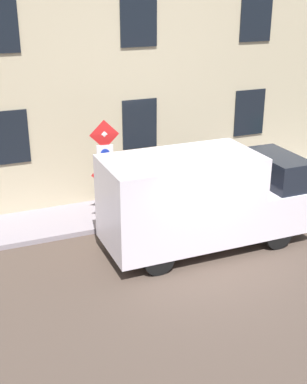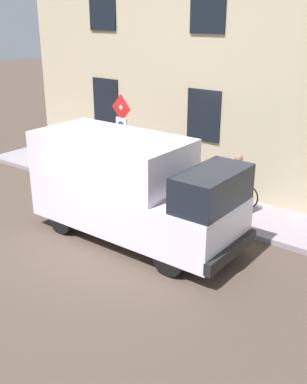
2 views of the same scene
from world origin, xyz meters
TOP-DOWN VIEW (x-y plane):
  - ground_plane at (0.00, 0.00)m, footprint 80.00×80.00m
  - sidewalk_slab at (3.39, 0.00)m, footprint 1.96×16.09m
  - building_facade at (4.71, 0.00)m, footprint 0.75×14.09m
  - sign_post_stacked at (2.61, 1.66)m, footprint 0.18×0.56m
  - delivery_van at (0.71, -0.26)m, footprint 2.00×5.33m
  - bicycle_blue at (3.81, -1.31)m, footprint 0.46×1.72m
  - bicycle_red at (3.81, -0.36)m, footprint 0.46×1.72m
  - bicycle_black at (3.81, 0.59)m, footprint 0.46×1.71m
  - pedestrian at (3.10, -1.84)m, footprint 0.33×0.44m
  - litter_bin at (2.76, -0.65)m, footprint 0.44×0.44m

SIDE VIEW (x-z plane):
  - ground_plane at x=0.00m, z-range 0.00..0.00m
  - sidewalk_slab at x=3.39m, z-range 0.00..0.14m
  - bicycle_blue at x=3.81m, z-range 0.07..0.96m
  - bicycle_red at x=3.81m, z-range 0.07..0.95m
  - bicycle_black at x=3.81m, z-range 0.07..0.96m
  - litter_bin at x=2.76m, z-range 0.14..1.04m
  - pedestrian at x=3.10m, z-range 0.21..1.93m
  - delivery_van at x=0.71m, z-range 0.08..2.58m
  - sign_post_stacked at x=2.61m, z-range 0.52..3.35m
  - building_facade at x=4.71m, z-range 0.00..7.52m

